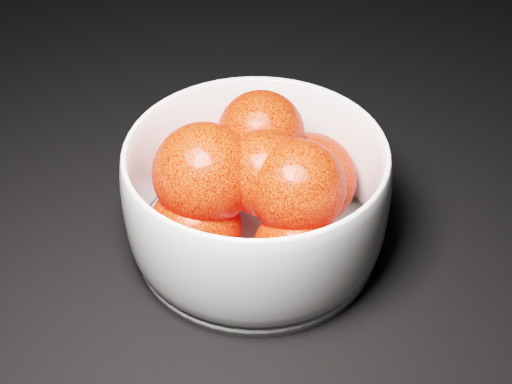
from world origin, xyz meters
The scene contains 3 objects.
ground centered at (0.00, 0.00, 0.00)m, with size 3.00×3.00×0.00m, color black.
bowl centered at (0.25, -0.18, 0.06)m, with size 0.23×0.23×0.11m.
orange_pile centered at (0.25, -0.18, 0.07)m, with size 0.19×0.19×0.13m.
Camera 1 is at (0.51, -0.56, 0.46)m, focal length 50.00 mm.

